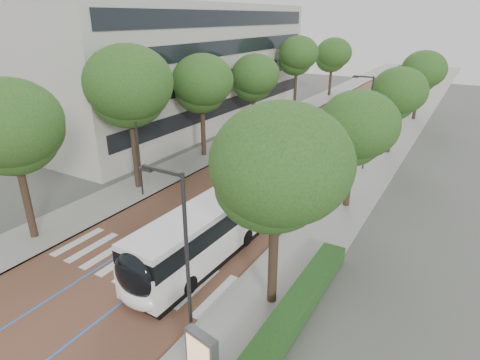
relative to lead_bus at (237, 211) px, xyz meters
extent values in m
plane|color=#51544C|center=(-3.01, -6.65, -1.63)|extent=(160.00, 160.00, 0.00)
cube|color=brown|center=(-3.01, 33.35, -1.62)|extent=(11.00, 140.00, 0.02)
cube|color=gray|center=(-10.51, 33.35, -1.57)|extent=(4.00, 140.00, 0.12)
cube|color=gray|center=(4.49, 33.35, -1.57)|extent=(4.00, 140.00, 0.12)
cube|color=gray|center=(-8.61, 33.35, -1.57)|extent=(0.20, 140.00, 0.14)
cube|color=gray|center=(2.59, 33.35, -1.57)|extent=(0.20, 140.00, 0.14)
cube|color=silver|center=(-7.81, -5.65, -1.60)|extent=(0.55, 3.60, 0.01)
cube|color=silver|center=(-6.56, -5.65, -1.60)|extent=(0.55, 3.60, 0.01)
cube|color=silver|center=(-5.31, -5.65, -1.60)|extent=(0.55, 3.60, 0.01)
cube|color=silver|center=(-4.06, -5.65, -1.60)|extent=(0.55, 3.60, 0.01)
cube|color=silver|center=(-2.81, -5.65, -1.60)|extent=(0.55, 3.60, 0.01)
cube|color=silver|center=(-1.56, -5.65, -1.60)|extent=(0.55, 3.60, 0.01)
cube|color=silver|center=(-0.31, -5.65, -1.60)|extent=(0.55, 3.60, 0.01)
cube|color=silver|center=(0.94, -5.65, -1.60)|extent=(0.55, 3.60, 0.01)
cube|color=silver|center=(2.19, -5.65, -1.60)|extent=(0.55, 3.60, 0.01)
cube|color=blue|center=(-4.61, 33.35, -1.60)|extent=(0.12, 126.00, 0.01)
cube|color=blue|center=(-1.41, 33.35, -1.60)|extent=(0.12, 126.00, 0.01)
cube|color=#B4B2A7|center=(-22.51, 21.35, 5.37)|extent=(18.00, 40.00, 14.00)
cube|color=black|center=(-13.46, 21.35, 1.37)|extent=(0.12, 38.00, 1.60)
cube|color=black|center=(-13.46, 21.35, 4.57)|extent=(0.12, 38.00, 1.60)
cube|color=black|center=(-13.46, 21.35, 7.77)|extent=(0.12, 38.00, 1.60)
cube|color=black|center=(-13.46, 21.35, 10.77)|extent=(0.12, 38.00, 1.60)
cube|color=#164117|center=(6.09, -6.65, -1.11)|extent=(1.20, 14.00, 0.80)
cylinder|color=#2F2F32|center=(3.79, -9.65, 2.49)|extent=(0.14, 0.14, 8.00)
cube|color=#2F2F32|center=(2.99, -9.65, 6.39)|extent=(1.70, 0.12, 0.12)
cube|color=#2F2F32|center=(2.29, -9.65, 6.31)|extent=(0.50, 0.20, 0.10)
cylinder|color=#2F2F32|center=(3.79, 15.35, 2.49)|extent=(0.14, 0.14, 8.00)
cube|color=#2F2F32|center=(2.99, 15.35, 6.39)|extent=(1.70, 0.12, 0.12)
cube|color=#2F2F32|center=(2.29, 15.35, 6.31)|extent=(0.50, 0.20, 0.10)
cylinder|color=#2F2F32|center=(-9.11, 1.35, 2.49)|extent=(0.14, 0.14, 8.00)
cylinder|color=black|center=(-10.51, -6.65, 0.75)|extent=(0.44, 0.44, 4.75)
ellipsoid|color=#254A17|center=(-10.51, -6.65, 5.07)|extent=(5.68, 5.68, 4.83)
cylinder|color=black|center=(-10.51, 2.35, 1.08)|extent=(0.44, 0.44, 5.42)
ellipsoid|color=#254A17|center=(-10.51, 2.35, 6.00)|extent=(6.36, 6.36, 5.40)
cylinder|color=black|center=(-10.51, 11.35, 0.74)|extent=(0.44, 0.44, 4.74)
ellipsoid|color=#254A17|center=(-10.51, 11.35, 5.05)|extent=(5.55, 5.55, 4.72)
cylinder|color=black|center=(-10.51, 21.35, 0.51)|extent=(0.44, 0.44, 4.27)
ellipsoid|color=#254A17|center=(-10.51, 21.35, 4.40)|extent=(5.33, 5.33, 4.53)
cylinder|color=black|center=(-10.51, 33.35, 1.02)|extent=(0.44, 0.44, 5.30)
ellipsoid|color=#254A17|center=(-10.51, 33.35, 5.84)|extent=(5.29, 5.29, 4.50)
cylinder|color=black|center=(-10.51, 48.35, 0.65)|extent=(0.44, 0.44, 4.55)
ellipsoid|color=#254A17|center=(-10.51, 48.35, 4.79)|extent=(5.76, 5.76, 4.90)
cylinder|color=black|center=(4.69, -4.65, 0.69)|extent=(0.44, 0.44, 4.65)
ellipsoid|color=#254A17|center=(4.69, -4.65, 4.92)|extent=(5.88, 5.88, 5.00)
cylinder|color=black|center=(4.69, 7.35, 0.32)|extent=(0.44, 0.44, 3.89)
ellipsoid|color=#254A17|center=(4.69, 7.35, 3.85)|extent=(5.29, 5.29, 4.50)
cylinder|color=black|center=(4.69, 21.35, 0.35)|extent=(0.44, 0.44, 3.96)
ellipsoid|color=#254A17|center=(4.69, 21.35, 3.95)|extent=(5.15, 5.15, 4.38)
cylinder|color=black|center=(4.69, 37.35, 0.45)|extent=(0.44, 0.44, 4.15)
ellipsoid|color=#254A17|center=(4.69, 37.35, 4.22)|extent=(5.47, 5.47, 4.65)
cylinder|color=black|center=(0.04, 1.30, 0.15)|extent=(2.33, 0.97, 2.30)
cube|color=white|center=(-0.12, -3.83, -0.37)|extent=(2.79, 9.43, 1.82)
cube|color=black|center=(-0.12, -3.83, 0.77)|extent=(2.82, 9.25, 0.97)
cube|color=white|center=(-0.12, -3.83, 1.42)|extent=(2.73, 9.24, 0.31)
cube|color=black|center=(-0.12, -3.83, -1.45)|extent=(2.73, 9.06, 0.35)
cube|color=white|center=(0.17, 5.62, -0.37)|extent=(2.74, 7.81, 1.82)
cube|color=black|center=(0.17, 5.62, 0.77)|extent=(2.77, 7.66, 0.97)
cube|color=white|center=(0.17, 5.62, 1.42)|extent=(2.68, 7.66, 0.31)
cube|color=black|center=(0.17, 5.62, -1.45)|extent=(2.68, 7.50, 0.35)
ellipsoid|color=black|center=(-0.26, -8.36, 0.38)|extent=(2.38, 1.17, 2.28)
ellipsoid|color=white|center=(-0.26, -8.41, -0.76)|extent=(2.38, 1.07, 1.14)
cylinder|color=black|center=(-1.32, -6.07, -1.13)|extent=(0.33, 1.01, 1.00)
cylinder|color=black|center=(0.94, -6.14, -1.13)|extent=(0.33, 1.01, 1.00)
cylinder|color=black|center=(-0.90, 7.32, -1.13)|extent=(0.33, 1.01, 1.00)
cylinder|color=black|center=(1.36, 7.25, -1.13)|extent=(0.33, 1.01, 1.00)
cylinder|color=black|center=(-1.15, -0.71, -1.13)|extent=(0.33, 1.01, 1.00)
cylinder|color=black|center=(1.11, -0.79, -1.13)|extent=(0.33, 1.01, 1.00)
cube|color=white|center=(-0.51, 16.46, -0.37)|extent=(3.23, 12.13, 1.82)
cube|color=black|center=(-0.51, 16.46, 0.77)|extent=(3.26, 11.89, 0.97)
cube|color=white|center=(-0.51, 16.46, 1.42)|extent=(3.17, 11.89, 0.31)
cube|color=black|center=(-0.51, 16.46, -1.45)|extent=(3.15, 11.65, 0.35)
ellipsoid|color=black|center=(-0.15, 10.62, 0.38)|extent=(2.41, 1.24, 2.28)
ellipsoid|color=white|center=(-0.14, 10.57, -0.76)|extent=(2.41, 1.14, 1.14)
cylinder|color=black|center=(-1.41, 12.80, -1.13)|extent=(0.36, 1.02, 1.00)
cylinder|color=black|center=(0.84, 12.94, -1.13)|extent=(0.36, 1.02, 1.00)
cylinder|color=black|center=(-1.87, 20.18, -1.13)|extent=(0.36, 1.02, 1.00)
cylinder|color=black|center=(0.39, 20.32, -1.13)|extent=(0.36, 1.02, 1.00)
cube|color=white|center=(-0.46, 29.87, -0.37)|extent=(2.57, 12.01, 1.82)
cube|color=black|center=(-0.46, 29.87, 0.77)|extent=(2.61, 11.78, 0.97)
cube|color=white|center=(-0.46, 29.87, 1.42)|extent=(2.52, 11.77, 0.31)
cube|color=black|center=(-0.46, 29.87, -1.45)|extent=(2.52, 11.53, 0.35)
ellipsoid|color=black|center=(-0.49, 24.03, 0.38)|extent=(2.36, 1.11, 2.28)
ellipsoid|color=white|center=(-0.49, 23.98, -0.76)|extent=(2.36, 1.01, 1.14)
cylinder|color=black|center=(-1.61, 26.28, -1.13)|extent=(0.31, 1.00, 1.00)
cylinder|color=black|center=(0.65, 26.27, -1.13)|extent=(0.31, 1.00, 1.00)
cylinder|color=black|center=(-1.56, 33.68, -1.13)|extent=(0.31, 1.00, 1.00)
cylinder|color=black|center=(0.70, 33.67, -1.13)|extent=(0.31, 1.00, 1.00)
cube|color=white|center=(-0.39, 42.12, -0.37)|extent=(2.53, 12.01, 1.82)
cube|color=black|center=(-0.39, 42.12, 0.77)|extent=(2.57, 11.77, 0.97)
cube|color=white|center=(-0.39, 42.12, 1.42)|extent=(2.48, 11.77, 0.31)
cube|color=black|center=(-0.39, 42.12, -1.45)|extent=(2.48, 11.53, 0.35)
ellipsoid|color=black|center=(-0.41, 36.27, 0.38)|extent=(2.35, 1.11, 2.28)
ellipsoid|color=white|center=(-0.41, 36.22, -0.76)|extent=(2.35, 1.01, 1.14)
cylinder|color=black|center=(-1.53, 38.52, -1.13)|extent=(0.30, 1.00, 1.00)
cylinder|color=black|center=(0.73, 38.52, -1.13)|extent=(0.30, 1.00, 1.00)
cylinder|color=black|center=(-1.51, 45.92, -1.13)|extent=(0.30, 1.00, 1.00)
cylinder|color=black|center=(0.75, 45.92, -1.13)|extent=(0.30, 1.00, 1.00)
cube|color=#59595B|center=(4.85, -10.45, 0.03)|extent=(1.33, 0.58, 2.29)
camera|label=1|loc=(11.23, -18.75, 10.99)|focal=30.00mm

